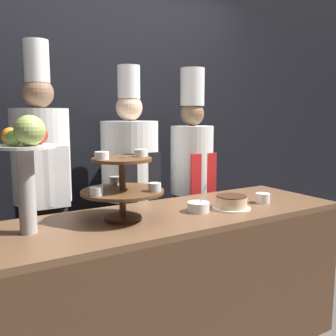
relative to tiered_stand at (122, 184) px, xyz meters
name	(u,v)px	position (x,y,z in m)	size (l,w,h in m)	color
wall_back	(107,121)	(0.33, 1.00, 0.31)	(10.00, 0.06, 2.80)	black
buffet_counter	(177,284)	(0.33, -0.04, -0.64)	(2.08, 0.69, 0.89)	brown
tiered_stand	(122,184)	(0.00, 0.00, 0.00)	(0.45, 0.45, 0.38)	brown
fruit_pedestal	(27,153)	(-0.48, 0.00, 0.19)	(0.29, 0.29, 0.57)	#B2ADA8
cake_round	(231,202)	(0.66, -0.13, -0.16)	(0.23, 0.23, 0.08)	white
cup_white	(263,198)	(0.93, -0.13, -0.16)	(0.09, 0.09, 0.06)	white
serving_bowl_near	(198,207)	(0.45, -0.09, -0.17)	(0.13, 0.13, 0.16)	white
chef_left	(42,181)	(-0.28, 0.62, -0.05)	(0.36, 0.36, 1.91)	#38332D
chef_center_left	(130,183)	(0.34, 0.62, -0.12)	(0.41, 0.41, 1.80)	black
chef_center_right	(192,173)	(0.89, 0.62, -0.10)	(0.34, 0.34, 1.81)	#38332D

